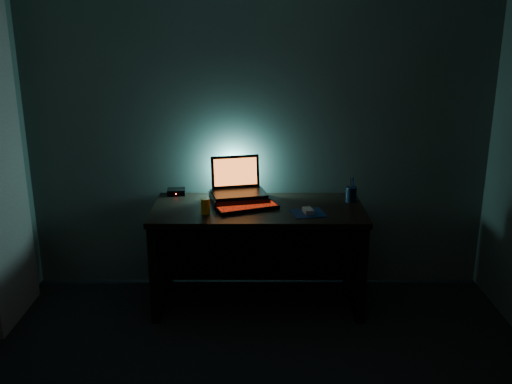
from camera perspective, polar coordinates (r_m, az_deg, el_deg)
room at (r=2.35m, az=0.25°, el=-2.36°), size 3.50×4.00×2.50m
desk at (r=4.18m, az=0.20°, el=-4.64°), size 1.50×0.70×0.75m
riser at (r=4.15m, az=-1.72°, el=-0.63°), size 0.46×0.38×0.06m
laptop at (r=4.17m, az=-1.86°, el=0.75°), size 0.43×0.36×0.26m
keyboard at (r=3.99m, az=-0.86°, el=-1.61°), size 0.46×0.29×0.03m
mousepad at (r=3.93m, az=5.22°, el=-2.11°), size 0.26×0.24×0.00m
mouse at (r=3.93m, az=5.22°, el=-1.88°), size 0.08×0.11×0.03m
pen_cup at (r=4.21m, az=9.49°, el=-0.23°), size 0.08×0.08×0.11m
juice_glass at (r=3.91m, az=-5.08°, el=-1.42°), size 0.07×0.07×0.11m
router at (r=4.37m, az=-7.98°, el=0.02°), size 0.14×0.12×0.04m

